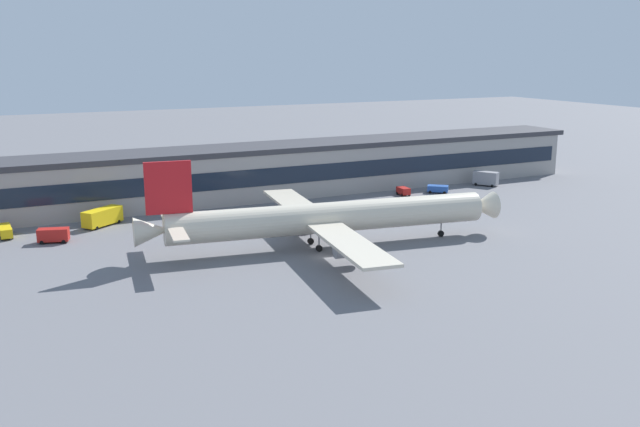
# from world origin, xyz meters

# --- Properties ---
(ground_plane) EXTENTS (600.00, 600.00, 0.00)m
(ground_plane) POSITION_xyz_m (0.00, 0.00, 0.00)
(ground_plane) COLOR slate
(terminal_building) EXTENTS (186.85, 14.83, 11.86)m
(terminal_building) POSITION_xyz_m (0.00, 50.67, 5.95)
(terminal_building) COLOR #9E9993
(terminal_building) RESTS_ON ground_plane
(airliner) EXTENTS (64.68, 55.92, 16.16)m
(airliner) POSITION_xyz_m (2.73, 5.98, 5.14)
(airliner) COLOR beige
(airliner) RESTS_ON ground_plane
(baggage_tug) EXTENTS (2.36, 3.75, 1.85)m
(baggage_tug) POSITION_xyz_m (38.81, 37.30, 1.09)
(baggage_tug) COLOR red
(baggage_tug) RESTS_ON ground_plane
(pushback_tractor) EXTENTS (5.36, 5.06, 1.75)m
(pushback_tractor) POSITION_xyz_m (47.78, 36.14, 1.05)
(pushback_tractor) COLOR #2651A5
(pushback_tractor) RESTS_ON ground_plane
(crew_van) EXTENTS (5.61, 3.59, 2.55)m
(crew_van) POSITION_xyz_m (-39.02, 29.55, 1.46)
(crew_van) COLOR red
(crew_van) RESTS_ON ground_plane
(belt_loader) EXTENTS (2.27, 6.46, 1.95)m
(belt_loader) POSITION_xyz_m (-46.32, 37.68, 1.15)
(belt_loader) COLOR yellow
(belt_loader) RESTS_ON ground_plane
(stair_truck) EXTENTS (5.23, 6.36, 3.55)m
(stair_truck) POSITION_xyz_m (63.73, 38.27, 1.98)
(stair_truck) COLOR gray
(stair_truck) RESTS_ON ground_plane
(fuel_truck) EXTENTS (8.41, 7.26, 3.35)m
(fuel_truck) POSITION_xyz_m (-29.21, 38.09, 1.88)
(fuel_truck) COLOR yellow
(fuel_truck) RESTS_ON ground_plane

